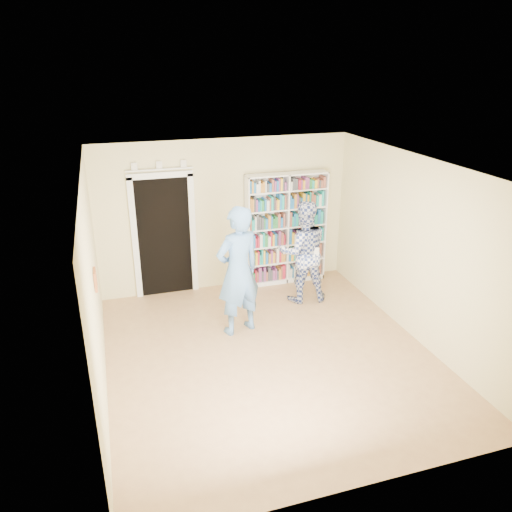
{
  "coord_description": "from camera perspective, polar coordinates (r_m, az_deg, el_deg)",
  "views": [
    {
      "loc": [
        -1.99,
        -5.76,
        3.97
      ],
      "look_at": [
        0.07,
        0.9,
        1.17
      ],
      "focal_mm": 35.0,
      "sensor_mm": 36.0,
      "label": 1
    }
  ],
  "objects": [
    {
      "name": "doorway",
      "position": [
        8.74,
        -10.49,
        2.87
      ],
      "size": [
        1.1,
        0.08,
        2.43
      ],
      "color": "black",
      "rests_on": "floor"
    },
    {
      "name": "bookshelf",
      "position": [
        9.15,
        3.43,
        3.17
      ],
      "size": [
        1.5,
        0.28,
        2.06
      ],
      "rotation": [
        0.0,
        0.0,
        -0.39
      ],
      "color": "white",
      "rests_on": "floor"
    },
    {
      "name": "floor",
      "position": [
        7.27,
        1.57,
        -11.23
      ],
      "size": [
        5.0,
        5.0,
        0.0
      ],
      "primitive_type": "plane",
      "color": "#A57750",
      "rests_on": "ground"
    },
    {
      "name": "paper_sheet",
      "position": [
        8.32,
        6.56,
        0.09
      ],
      "size": [
        0.19,
        0.05,
        0.27
      ],
      "primitive_type": "cube",
      "rotation": [
        0.0,
        0.0,
        -0.24
      ],
      "color": "white",
      "rests_on": "man_plaid"
    },
    {
      "name": "man_blue",
      "position": [
        7.41,
        -2.05,
        -1.75
      ],
      "size": [
        0.85,
        0.68,
        2.01
      ],
      "primitive_type": "imported",
      "rotation": [
        0.0,
        0.0,
        3.46
      ],
      "color": "#5584BE",
      "rests_on": "floor"
    },
    {
      "name": "wall_left",
      "position": [
        6.33,
        -18.0,
        -3.72
      ],
      "size": [
        0.0,
        5.0,
        5.0
      ],
      "primitive_type": "plane",
      "rotation": [
        1.57,
        0.0,
        1.57
      ],
      "color": "beige",
      "rests_on": "floor"
    },
    {
      "name": "ceiling",
      "position": [
        6.23,
        1.83,
        10.09
      ],
      "size": [
        5.0,
        5.0,
        0.0
      ],
      "primitive_type": "plane",
      "rotation": [
        3.14,
        0.0,
        0.0
      ],
      "color": "white",
      "rests_on": "wall_back"
    },
    {
      "name": "wall_back",
      "position": [
        8.89,
        -3.53,
        4.68
      ],
      "size": [
        4.5,
        0.0,
        4.5
      ],
      "primitive_type": "plane",
      "rotation": [
        1.57,
        0.0,
        0.0
      ],
      "color": "beige",
      "rests_on": "floor"
    },
    {
      "name": "wall_right",
      "position": [
        7.62,
        17.92,
        0.64
      ],
      "size": [
        0.0,
        5.0,
        5.0
      ],
      "primitive_type": "plane",
      "rotation": [
        1.57,
        0.0,
        -1.57
      ],
      "color": "beige",
      "rests_on": "floor"
    },
    {
      "name": "wall_art",
      "position": [
        6.49,
        -17.89,
        -2.57
      ],
      "size": [
        0.03,
        0.25,
        0.25
      ],
      "primitive_type": "cube",
      "color": "brown",
      "rests_on": "wall_left"
    },
    {
      "name": "man_plaid",
      "position": [
        8.49,
        5.37,
        0.48
      ],
      "size": [
        0.95,
        0.78,
        1.78
      ],
      "primitive_type": "imported",
      "rotation": [
        0.0,
        0.0,
        3.01
      ],
      "color": "navy",
      "rests_on": "floor"
    }
  ]
}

